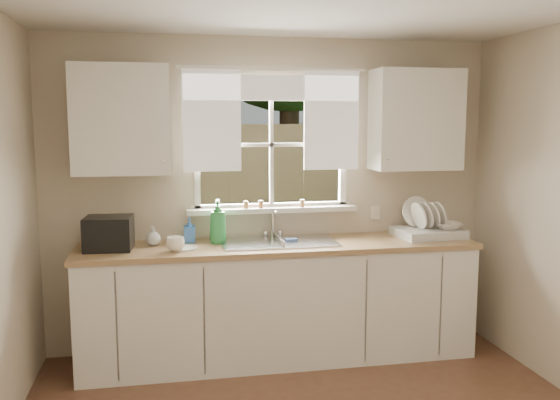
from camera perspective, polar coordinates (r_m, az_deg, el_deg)
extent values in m
cube|color=beige|center=(4.93, -0.78, -7.26)|extent=(3.60, 0.02, 1.15)
cube|color=beige|center=(4.79, -0.82, 13.41)|extent=(3.60, 0.02, 0.35)
cube|color=beige|center=(4.71, -15.38, 5.01)|extent=(1.20, 0.02, 1.00)
cube|color=beige|center=(5.12, 12.59, 5.29)|extent=(1.20, 0.02, 1.00)
cube|color=white|center=(4.84, -0.83, -0.60)|extent=(1.30, 0.06, 0.05)
cube|color=white|center=(4.80, -0.86, 11.30)|extent=(1.30, 0.06, 0.05)
cube|color=white|center=(4.72, -8.06, 5.22)|extent=(0.05, 0.06, 1.05)
cube|color=white|center=(4.93, 6.06, 5.35)|extent=(0.05, 0.06, 1.05)
cube|color=white|center=(4.79, -0.84, 5.32)|extent=(0.03, 0.04, 1.00)
cube|color=white|center=(4.79, -0.84, 5.32)|extent=(1.20, 0.04, 0.03)
cube|color=white|center=(4.78, -0.71, -0.94)|extent=(1.38, 0.14, 0.04)
cylinder|color=white|center=(4.73, -0.68, 12.57)|extent=(1.50, 0.02, 0.02)
cube|color=white|center=(4.66, -6.57, 7.67)|extent=(0.45, 0.02, 0.80)
cube|color=white|center=(4.83, 4.97, 7.69)|extent=(0.45, 0.02, 0.80)
cube|color=white|center=(4.73, -0.70, 10.75)|extent=(1.40, 0.02, 0.20)
cube|color=white|center=(4.67, -0.07, -9.91)|extent=(3.00, 0.62, 0.87)
cube|color=#A47E52|center=(4.55, -0.07, -4.44)|extent=(3.04, 0.65, 0.04)
cube|color=white|center=(4.53, -15.00, 7.47)|extent=(0.70, 0.33, 0.80)
cube|color=white|center=(4.94, 12.94, 7.52)|extent=(0.70, 0.33, 0.80)
cube|color=beige|center=(5.04, 9.13, -1.17)|extent=(0.08, 0.01, 0.12)
cylinder|color=brown|center=(4.74, -1.85, -0.41)|extent=(0.04, 0.04, 0.06)
cylinder|color=brown|center=(4.72, -3.29, -0.45)|extent=(0.04, 0.04, 0.06)
cylinder|color=brown|center=(4.80, 2.15, -0.30)|extent=(0.04, 0.04, 0.06)
cube|color=#335421|center=(9.91, -5.89, -3.25)|extent=(20.00, 10.00, 0.02)
cube|color=#967D53|center=(7.80, -4.68, 0.66)|extent=(8.00, 0.10, 1.80)
cube|color=maroon|center=(11.22, -12.78, 3.65)|extent=(3.00, 3.00, 2.20)
cube|color=black|center=(11.21, -12.97, 10.03)|extent=(3.20, 3.20, 0.30)
cylinder|color=#423021|center=(10.93, 0.89, 6.35)|extent=(0.36, 0.36, 3.20)
cube|color=#B7B7BC|center=(4.60, -0.14, -5.10)|extent=(0.84, 0.46, 0.18)
cube|color=#B7B7BC|center=(4.58, -0.14, -4.06)|extent=(0.88, 0.50, 0.01)
cube|color=#B7B7BC|center=(4.58, -0.14, -4.37)|extent=(0.02, 0.41, 0.14)
cylinder|color=silver|center=(4.80, -0.70, -2.24)|extent=(0.03, 0.03, 0.22)
cylinder|color=silver|center=(4.70, -0.53, -1.08)|extent=(0.02, 0.18, 0.02)
sphere|color=silver|center=(4.80, -1.41, -3.20)|extent=(0.05, 0.05, 0.05)
sphere|color=silver|center=(4.82, 0.00, -3.15)|extent=(0.05, 0.05, 0.05)
cube|color=silver|center=(4.95, 14.07, -3.07)|extent=(0.55, 0.44, 0.07)
cylinder|color=white|center=(5.01, 13.03, -1.12)|extent=(0.27, 0.10, 0.25)
cylinder|color=white|center=(4.88, 13.21, -1.47)|extent=(0.09, 0.23, 0.22)
cylinder|color=white|center=(4.91, 13.82, -1.44)|extent=(0.09, 0.23, 0.22)
cylinder|color=white|center=(4.94, 14.42, -1.40)|extent=(0.09, 0.23, 0.22)
cylinder|color=white|center=(4.97, 15.01, -1.37)|extent=(0.09, 0.23, 0.22)
imported|color=white|center=(4.95, 15.80, -2.40)|extent=(0.22, 0.22, 0.05)
imported|color=#2E8D43|center=(4.55, -6.00, -2.06)|extent=(0.15, 0.15, 0.34)
imported|color=blue|center=(4.62, -8.72, -2.90)|extent=(0.09, 0.09, 0.19)
imported|color=#BFB79D|center=(4.57, -12.13, -3.39)|extent=(0.15, 0.15, 0.15)
cylinder|color=white|center=(4.40, -9.22, -4.62)|extent=(0.19, 0.19, 0.01)
imported|color=white|center=(4.34, -10.03, -4.19)|extent=(0.16, 0.16, 0.10)
cube|color=black|center=(4.49, -16.15, -3.08)|extent=(0.35, 0.31, 0.24)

